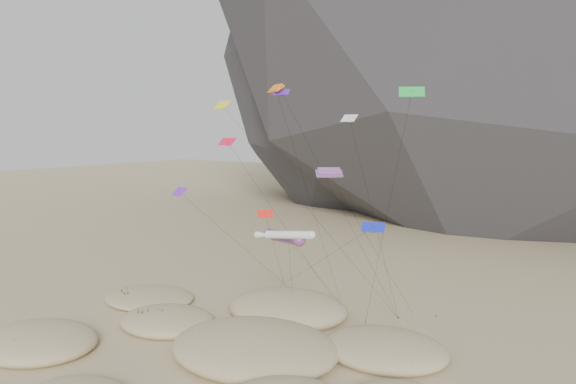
{
  "coord_description": "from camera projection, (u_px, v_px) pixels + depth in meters",
  "views": [
    {
      "loc": [
        34.11,
        -35.93,
        22.19
      ],
      "look_at": [
        1.45,
        12.0,
        15.53
      ],
      "focal_mm": 35.0,
      "sensor_mm": 36.0,
      "label": 1
    }
  ],
  "objects": [
    {
      "name": "multi_parafoil",
      "position": [
        331.0,
        175.0,
        51.55
      ],
      "size": [
        2.53,
        19.35,
        18.57
      ],
      "color": "#FF1A3F",
      "rests_on": "ground"
    },
    {
      "name": "white_tube_kite",
      "position": [
        286.0,
        235.0,
        57.17
      ],
      "size": [
        8.98,
        10.62,
        11.99
      ],
      "color": "silver",
      "rests_on": "ground"
    },
    {
      "name": "dune_grass",
      "position": [
        223.0,
        347.0,
        54.84
      ],
      "size": [
        44.4,
        28.01,
        1.47
      ],
      "color": "black",
      "rests_on": "ground"
    },
    {
      "name": "rainbow_tube_kite",
      "position": [
        285.0,
        237.0,
        60.38
      ],
      "size": [
        8.24,
        11.31,
        11.51
      ],
      "color": "#E85918",
      "rests_on": "ground"
    },
    {
      "name": "orange_parafoil",
      "position": [
        277.0,
        92.0,
        60.97
      ],
      "size": [
        2.66,
        13.51,
        26.91
      ],
      "color": "orange",
      "rests_on": "ground"
    },
    {
      "name": "kite_stakes",
      "position": [
        347.0,
        310.0,
        68.26
      ],
      "size": [
        21.94,
        6.59,
        0.3
      ],
      "color": "#3F2D1E",
      "rests_on": "ground"
    },
    {
      "name": "delta_kites",
      "position": [
        291.0,
        156.0,
        58.03
      ],
      "size": [
        26.73,
        17.32,
        26.31
      ],
      "color": "red",
      "rests_on": "ground"
    },
    {
      "name": "dunes",
      "position": [
        235.0,
        342.0,
        56.59
      ],
      "size": [
        49.06,
        38.66,
        3.68
      ],
      "color": "#CCB789",
      "rests_on": "ground"
    },
    {
      "name": "ground",
      "position": [
        201.0,
        372.0,
        51.12
      ],
      "size": [
        500.0,
        500.0,
        0.0
      ],
      "primitive_type": "plane",
      "color": "#CCB789",
      "rests_on": "ground"
    }
  ]
}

